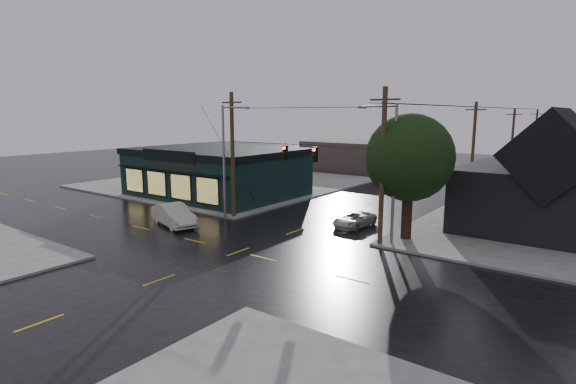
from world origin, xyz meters
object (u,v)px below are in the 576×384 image
Objects in this scene: utility_pole_nw at (234,218)px; sedan_cream at (174,215)px; corner_tree at (409,158)px; suv_silver at (355,219)px; utility_pole_ne at (380,245)px.

sedan_cream is (-1.90, -4.58, 0.83)m from utility_pole_nw.
corner_tree is at bearing 8.86° from utility_pole_nw.
corner_tree is 6.90m from suv_silver.
corner_tree is at bearing -49.88° from sedan_cream.
suv_silver is (-4.55, 1.20, -5.04)m from corner_tree.
utility_pole_ne reaches higher than suv_silver.
utility_pole_nw is 9.95m from suv_silver.
utility_pole_ne is at bearing -112.40° from corner_tree.
utility_pole_ne is 15.61m from sedan_cream.
sedan_cream is at bearing -112.57° from utility_pole_nw.
sedan_cream is at bearing -156.89° from corner_tree.
suv_silver is at bearing 165.17° from corner_tree.
utility_pole_ne is at bearing 0.00° from utility_pole_nw.
utility_pole_nw is 13.00m from utility_pole_ne.
utility_pole_ne is at bearing -39.21° from suv_silver.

